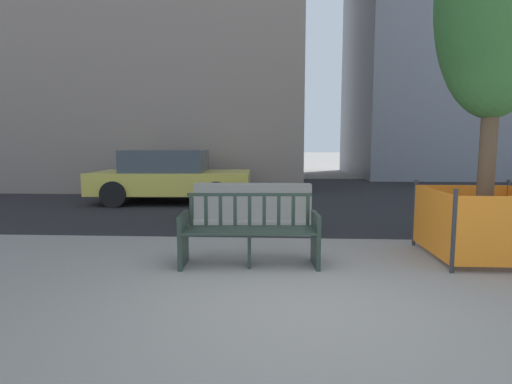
# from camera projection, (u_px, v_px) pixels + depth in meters

# --- Properties ---
(ground_plane) EXTENTS (200.00, 200.00, 0.00)m
(ground_plane) POSITION_uv_depth(u_px,v_px,m) (302.00, 303.00, 3.77)
(ground_plane) COLOR gray
(street_asphalt) EXTENTS (120.00, 12.00, 0.01)m
(street_asphalt) POSITION_uv_depth(u_px,v_px,m) (285.00, 194.00, 12.40)
(street_asphalt) COLOR black
(street_asphalt) RESTS_ON ground
(street_bench) EXTENTS (1.72, 0.62, 0.88)m
(street_bench) POSITION_uv_depth(u_px,v_px,m) (249.00, 234.00, 4.95)
(street_bench) COLOR #28382D
(street_bench) RESTS_ON ground
(jersey_barrier_centre) EXTENTS (2.00, 0.69, 0.84)m
(jersey_barrier_centre) POSITION_uv_depth(u_px,v_px,m) (253.00, 212.00, 6.89)
(jersey_barrier_centre) COLOR gray
(jersey_barrier_centre) RESTS_ON ground
(construction_fence) EXTENTS (1.37, 1.37, 0.99)m
(construction_fence) POSITION_uv_depth(u_px,v_px,m) (483.00, 221.00, 5.23)
(construction_fence) COLOR #2D2D33
(construction_fence) RESTS_ON ground
(car_taxi_near) EXTENTS (4.12, 2.12, 1.38)m
(car_taxi_near) POSITION_uv_depth(u_px,v_px,m) (171.00, 176.00, 10.51)
(car_taxi_near) COLOR #DBC64C
(car_taxi_near) RESTS_ON ground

